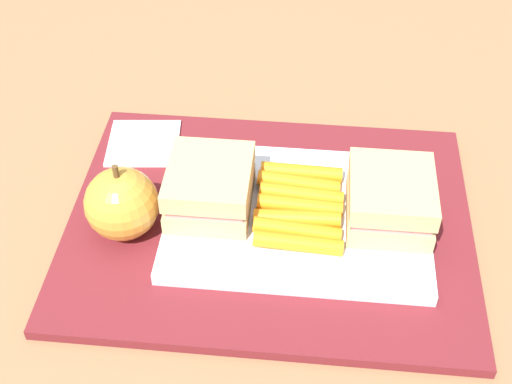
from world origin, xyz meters
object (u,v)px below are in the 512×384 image
(sandwich_half_right, at_px, (210,187))
(paper_napkin, at_px, (144,143))
(sandwich_half_left, at_px, (390,199))
(food_tray, at_px, (298,216))
(carrot_sticks_bundle, at_px, (299,206))
(apple, at_px, (122,204))

(sandwich_half_right, relative_size, paper_napkin, 1.14)
(sandwich_half_left, bearing_deg, paper_napkin, -20.90)
(food_tray, distance_m, sandwich_half_right, 0.08)
(food_tray, xyz_separation_m, sandwich_half_left, (-0.08, 0.00, 0.03))
(carrot_sticks_bundle, xyz_separation_m, paper_napkin, (0.16, -0.09, -0.02))
(food_tray, height_order, carrot_sticks_bundle, carrot_sticks_bundle)
(sandwich_half_right, distance_m, apple, 0.08)
(apple, distance_m, paper_napkin, 0.12)
(sandwich_half_right, bearing_deg, paper_napkin, -47.94)
(apple, xyz_separation_m, paper_napkin, (0.01, -0.12, -0.03))
(food_tray, height_order, sandwich_half_left, sandwich_half_left)
(sandwich_half_left, xyz_separation_m, apple, (0.23, 0.03, -0.00))
(sandwich_half_right, distance_m, carrot_sticks_bundle, 0.08)
(food_tray, height_order, paper_napkin, food_tray)
(food_tray, bearing_deg, carrot_sticks_bundle, 157.44)
(apple, bearing_deg, sandwich_half_right, -160.47)
(sandwich_half_right, relative_size, apple, 1.06)
(apple, bearing_deg, food_tray, -170.32)
(sandwich_half_right, height_order, carrot_sticks_bundle, sandwich_half_right)
(apple, relative_size, paper_napkin, 1.07)
(food_tray, bearing_deg, paper_napkin, -29.60)
(carrot_sticks_bundle, distance_m, paper_napkin, 0.19)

